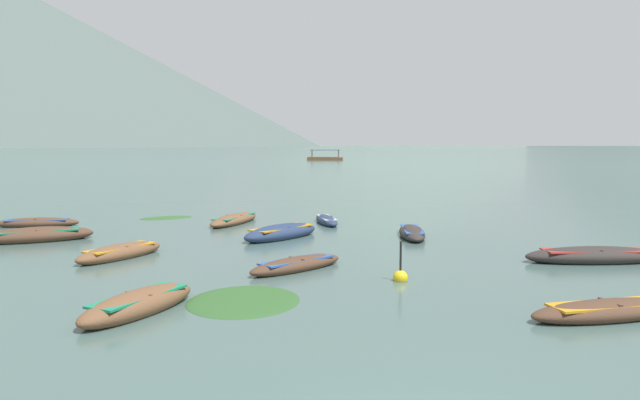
% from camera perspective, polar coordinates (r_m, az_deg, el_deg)
% --- Properties ---
extents(ground_plane, '(6000.00, 6000.00, 0.00)m').
position_cam_1_polar(ground_plane, '(1506.26, -4.98, 5.27)').
color(ground_plane, '#425B56').
extents(mountain_1, '(812.58, 812.58, 192.91)m').
position_cam_1_polar(mountain_1, '(1711.97, -11.86, 8.42)').
color(mountain_1, slate).
rests_on(mountain_1, ground).
extents(mountain_2, '(1176.27, 1176.27, 367.83)m').
position_cam_1_polar(mountain_2, '(1749.43, 4.89, 11.32)').
color(mountain_2, slate).
rests_on(mountain_2, ground).
extents(rowboat_0, '(3.86, 1.55, 0.49)m').
position_cam_1_polar(rowboat_0, '(14.18, 26.08, -9.53)').
color(rowboat_0, '#4C3323').
rests_on(rowboat_0, ground).
extents(rowboat_1, '(1.09, 3.21, 0.46)m').
position_cam_1_polar(rowboat_1, '(27.47, 0.63, -1.96)').
color(rowboat_1, navy).
rests_on(rowboat_1, ground).
extents(rowboat_2, '(2.74, 3.40, 0.57)m').
position_cam_1_polar(rowboat_2, '(20.32, -18.64, -4.79)').
color(rowboat_2, brown).
rests_on(rowboat_2, ground).
extents(rowboat_3, '(1.45, 3.68, 0.50)m').
position_cam_1_polar(rowboat_3, '(23.86, 8.83, -3.13)').
color(rowboat_3, '#2D2826').
rests_on(rowboat_3, ground).
extents(rowboat_4, '(3.21, 2.82, 0.47)m').
position_cam_1_polar(rowboat_4, '(17.48, -2.26, -6.23)').
color(rowboat_4, '#4C3323').
rests_on(rowboat_4, ground).
extents(rowboat_5, '(3.64, 1.16, 0.49)m').
position_cam_1_polar(rowboat_5, '(29.39, -25.53, -1.99)').
color(rowboat_5, '#4C3323').
rests_on(rowboat_5, ground).
extents(rowboat_6, '(4.30, 2.75, 0.67)m').
position_cam_1_polar(rowboat_6, '(24.99, -25.61, -3.10)').
color(rowboat_6, '#4C3323').
rests_on(rowboat_6, ground).
extents(rowboat_7, '(2.59, 3.43, 0.62)m').
position_cam_1_polar(rowboat_7, '(13.74, -17.01, -9.52)').
color(rowboat_7, brown).
rests_on(rowboat_7, ground).
extents(rowboat_8, '(4.48, 1.36, 0.61)m').
position_cam_1_polar(rowboat_8, '(20.49, 24.91, -4.89)').
color(rowboat_8, '#2D2826').
rests_on(rowboat_8, ground).
extents(rowboat_9, '(2.67, 4.40, 0.54)m').
position_cam_1_polar(rowboat_9, '(27.85, -8.25, -1.87)').
color(rowboat_9, brown).
rests_on(rowboat_9, ground).
extents(rowboat_10, '(3.59, 3.65, 0.68)m').
position_cam_1_polar(rowboat_10, '(23.29, -3.74, -3.15)').
color(rowboat_10, navy).
rests_on(rowboat_10, ground).
extents(ferry_0, '(8.17, 4.18, 2.54)m').
position_cam_1_polar(ferry_0, '(131.92, 0.49, 4.02)').
color(ferry_0, brown).
rests_on(ferry_0, ground).
extents(mooring_buoy, '(0.41, 0.41, 1.20)m').
position_cam_1_polar(mooring_buoy, '(16.25, 7.73, -7.32)').
color(mooring_buoy, yellow).
rests_on(mooring_buoy, ground).
extents(weed_patch_0, '(3.22, 3.50, 0.14)m').
position_cam_1_polar(weed_patch_0, '(14.22, -7.35, -9.61)').
color(weed_patch_0, '#2D5628').
rests_on(weed_patch_0, ground).
extents(weed_patch_1, '(2.85, 2.11, 0.14)m').
position_cam_1_polar(weed_patch_1, '(30.45, -14.55, -1.69)').
color(weed_patch_1, '#2D5628').
rests_on(weed_patch_1, ground).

